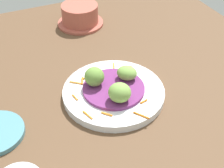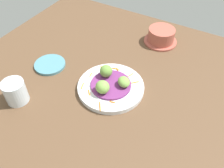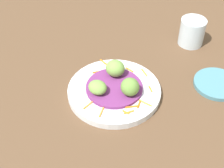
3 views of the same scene
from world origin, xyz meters
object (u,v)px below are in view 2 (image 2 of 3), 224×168
terracotta_bowl (161,36)px  water_glass (15,92)px  guac_scoop_right (102,87)px  guac_scoop_center (106,71)px  side_plate_small (49,65)px  main_plate (111,87)px  guac_scoop_left (124,82)px

terracotta_bowl → water_glass: (56.38, -30.00, 0.99)cm
guac_scoop_right → guac_scoop_center: bearing=-157.9°
side_plate_small → terracotta_bowl: 49.51cm
main_plate → guac_scoop_center: 6.06cm
guac_scoop_center → main_plate: bearing=52.1°
main_plate → guac_scoop_center: bearing=-127.9°
guac_scoop_center → guac_scoop_right: (7.36, 2.99, -0.11)cm
guac_scoop_left → guac_scoop_right: 7.96cm
guac_scoop_left → water_glass: size_ratio=0.59×
water_glass → main_plate: bearing=129.0°
main_plate → guac_scoop_right: guac_scoop_right is taller
guac_scoop_right → terracotta_bowl: size_ratio=0.35×
guac_scoop_left → main_plate: bearing=-67.9°
terracotta_bowl → guac_scoop_center: bearing=-14.2°
main_plate → guac_scoop_right: bearing=-7.9°
guac_scoop_right → terracotta_bowl: bearing=172.4°
guac_scoop_right → water_glass: water_glass is taller
guac_scoop_center → terracotta_bowl: size_ratio=0.32×
side_plate_small → water_glass: 19.35cm
main_plate → guac_scoop_right: size_ratio=4.74×
side_plate_small → terracotta_bowl: size_ratio=0.84×
guac_scoop_left → terracotta_bowl: 34.21cm
guac_scoop_right → side_plate_small: guac_scoop_right is taller
main_plate → water_glass: 32.66cm
guac_scoop_right → side_plate_small: (-2.97, -26.87, -4.22)cm
guac_scoop_left → water_glass: 36.92cm
guac_scoop_right → water_glass: 29.33cm
side_plate_small → guac_scoop_center: bearing=100.4°
guac_scoop_left → side_plate_small: guac_scoop_left is taller
guac_scoop_left → side_plate_small: size_ratio=0.39×
side_plate_small → water_glass: (18.89, 2.24, 3.54)cm
guac_scoop_right → water_glass: size_ratio=0.62×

